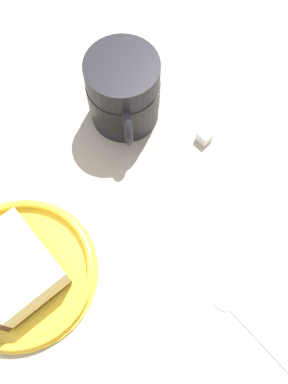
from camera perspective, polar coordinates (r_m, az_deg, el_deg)
name	(u,v)px	position (r cm, az deg, el deg)	size (l,w,h in cm)	color
ground_plane	(92,222)	(57.00, -6.83, -3.92)	(135.29, 135.29, 3.50)	tan
small_plate	(20,272)	(54.25, -15.81, -9.97)	(18.26, 18.26, 1.87)	yellow
cake_slice	(12,269)	(51.92, -16.75, -9.57)	(11.21, 11.99, 4.86)	#472814
tea_mug	(124,92)	(56.98, -2.67, 12.82)	(10.73, 9.76, 10.54)	black
teaspoon	(236,314)	(53.17, 11.91, -15.30)	(4.71, 12.82, 0.80)	silver
sugar_cube	(205,136)	(59.18, 7.87, 7.19)	(1.68, 1.68, 1.68)	white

